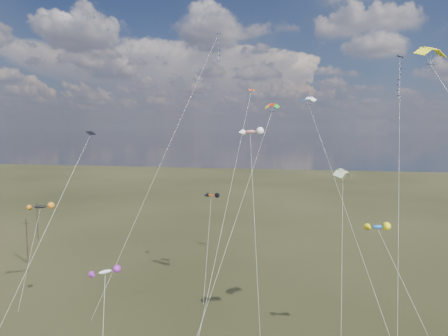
% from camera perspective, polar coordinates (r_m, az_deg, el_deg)
% --- Properties ---
extents(utility_pole_near, '(1.40, 0.20, 8.00)m').
position_cam_1_polar(utility_pole_near, '(80.22, -26.33, -9.27)').
color(utility_pole_near, black).
rests_on(utility_pole_near, ground).
extents(utility_pole_far, '(1.40, 0.20, 8.00)m').
position_cam_1_polar(utility_pole_far, '(95.80, -25.12, -6.82)').
color(utility_pole_far, black).
rests_on(utility_pole_far, ground).
extents(diamond_black_high, '(5.01, 24.70, 34.55)m').
position_cam_1_polar(diamond_black_high, '(63.04, 23.75, 10.23)').
color(diamond_black_high, black).
rests_on(diamond_black_high, ground).
extents(diamond_navy_tall, '(13.58, 17.33, 38.28)m').
position_cam_1_polar(diamond_navy_tall, '(60.86, -2.17, 14.16)').
color(diamond_navy_tall, '#0A1843').
rests_on(diamond_navy_tall, ground).
extents(diamond_black_mid, '(7.72, 11.04, 23.72)m').
position_cam_1_polar(diamond_black_mid, '(45.24, -22.35, -3.98)').
color(diamond_black_mid, black).
rests_on(diamond_black_mid, ground).
extents(diamond_orange_center, '(4.06, 20.30, 29.56)m').
position_cam_1_polar(diamond_orange_center, '(51.30, 1.91, 1.72)').
color(diamond_orange_center, '#CA4719').
rests_on(diamond_orange_center, ground).
extents(parafoil_yellow, '(13.31, 20.42, 31.46)m').
position_cam_1_polar(parafoil_yellow, '(39.16, 27.58, 14.76)').
color(parafoil_yellow, '#F9FA19').
rests_on(parafoil_yellow, ground).
extents(parafoil_blue_white, '(10.51, 24.55, 29.30)m').
position_cam_1_polar(parafoil_blue_white, '(64.73, 12.07, 9.56)').
color(parafoil_blue_white, blue).
rests_on(parafoil_blue_white, ground).
extents(parafoil_striped, '(2.65, 12.25, 19.88)m').
position_cam_1_polar(parafoil_striped, '(47.15, 16.66, -0.48)').
color(parafoil_striped, yellow).
rests_on(parafoil_striped, ground).
extents(parafoil_tricolor, '(8.33, 17.26, 27.65)m').
position_cam_1_polar(parafoil_tricolor, '(54.11, 6.79, 8.67)').
color(parafoil_tricolor, yellow).
rests_on(parafoil_tricolor, ground).
extents(novelty_black_orange, '(3.28, 8.19, 13.24)m').
position_cam_1_polar(novelty_black_orange, '(63.82, -24.78, -5.08)').
color(novelty_black_orange, black).
rests_on(novelty_black_orange, ground).
extents(novelty_orange_black, '(2.53, 9.11, 14.24)m').
position_cam_1_polar(novelty_orange_black, '(61.31, -1.83, -3.99)').
color(novelty_orange_black, '#C05313').
rests_on(novelty_orange_black, ground).
extents(novelty_white_purple, '(4.98, 10.76, 12.47)m').
position_cam_1_polar(novelty_white_purple, '(35.83, -16.62, -14.17)').
color(novelty_white_purple, silver).
rests_on(novelty_white_purple, ground).
extents(novelty_redwhite_stripe, '(4.71, 14.24, 24.15)m').
position_cam_1_polar(novelty_redwhite_stripe, '(54.29, 3.77, 5.11)').
color(novelty_redwhite_stripe, red).
rests_on(novelty_redwhite_stripe, ground).
extents(novelty_blue_yellow, '(7.16, 8.90, 14.31)m').
position_cam_1_polar(novelty_blue_yellow, '(44.91, 21.17, -7.94)').
color(novelty_blue_yellow, blue).
rests_on(novelty_blue_yellow, ground).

